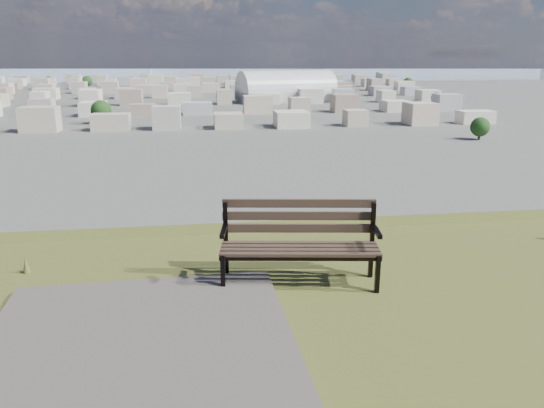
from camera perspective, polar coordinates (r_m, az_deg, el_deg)
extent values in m
cube|color=#3F2D24|center=(5.23, 3.08, -5.45)|extent=(1.59, 0.31, 0.03)
cube|color=#3F2D24|center=(5.33, 3.02, -5.04)|extent=(1.59, 0.31, 0.03)
cube|color=#3F2D24|center=(5.43, 2.97, -4.64)|extent=(1.59, 0.31, 0.03)
cube|color=#3F2D24|center=(5.53, 2.92, -4.25)|extent=(1.59, 0.31, 0.03)
cube|color=#3F2D24|center=(5.55, 2.91, -2.62)|extent=(1.59, 0.26, 0.09)
cube|color=#3F2D24|center=(5.53, 2.92, -1.28)|extent=(1.59, 0.26, 0.09)
cube|color=#3F2D24|center=(5.52, 2.93, 0.07)|extent=(1.59, 0.26, 0.09)
cube|color=black|center=(5.31, -5.29, -7.46)|extent=(0.05, 0.06, 0.39)
cube|color=black|center=(5.58, -4.97, -3.89)|extent=(0.05, 0.06, 0.82)
cube|color=black|center=(5.41, -5.16, -5.07)|extent=(0.11, 0.45, 0.04)
cube|color=black|center=(5.29, -5.26, -2.99)|extent=(0.09, 0.32, 0.04)
cube|color=black|center=(5.38, 11.28, -7.39)|extent=(0.05, 0.06, 0.39)
cube|color=black|center=(5.65, 10.69, -3.87)|extent=(0.05, 0.06, 0.82)
cube|color=black|center=(5.48, 11.04, -5.03)|extent=(0.11, 0.45, 0.04)
cube|color=black|center=(5.36, 11.25, -2.98)|extent=(0.09, 0.32, 0.04)
cube|color=black|center=(5.24, 3.07, -5.90)|extent=(1.59, 0.27, 0.04)
cube|color=black|center=(5.55, 2.91, -4.61)|extent=(1.59, 0.27, 0.04)
cube|color=#56504B|center=(4.08, -14.69, -18.33)|extent=(2.61, 3.65, 0.07)
cone|color=brown|center=(6.34, -24.95, -5.94)|extent=(0.08, 0.08, 0.19)
cube|color=#B4B4AF|center=(319.44, 1.53, 11.51)|extent=(60.35, 37.30, 6.24)
cylinder|color=silver|center=(319.22, 1.53, 12.07)|extent=(60.35, 37.30, 23.71)
cube|color=beige|center=(212.12, -24.12, 8.05)|extent=(11.00, 11.00, 7.00)
cube|color=#B0A197|center=(206.85, -17.66, 8.52)|extent=(11.00, 11.00, 7.00)
cube|color=beige|center=(204.28, -10.94, 8.88)|extent=(11.00, 11.00, 7.00)
cube|color=#AAA9AE|center=(204.52, -4.13, 9.13)|extent=(11.00, 11.00, 7.00)
cube|color=#BAAE97|center=(207.55, 2.58, 9.26)|extent=(11.00, 11.00, 7.00)
cube|color=gray|center=(213.25, 9.02, 9.26)|extent=(11.00, 11.00, 7.00)
cube|color=silver|center=(221.42, 15.05, 9.15)|extent=(11.00, 11.00, 7.00)
cube|color=#B2ACA1|center=(231.80, 20.59, 8.97)|extent=(11.00, 11.00, 7.00)
cube|color=beige|center=(263.24, -23.77, 9.35)|extent=(11.00, 11.00, 7.00)
cube|color=#AAA9AE|center=(257.90, -18.57, 9.75)|extent=(11.00, 11.00, 7.00)
cube|color=#BAAE97|center=(254.71, -13.18, 10.09)|extent=(11.00, 11.00, 7.00)
cube|color=gray|center=(253.77, -7.69, 10.34)|extent=(11.00, 11.00, 7.00)
cube|color=silver|center=(255.09, -2.21, 10.49)|extent=(11.00, 11.00, 7.00)
cube|color=#B2ACA1|center=(258.64, 3.18, 10.55)|extent=(11.00, 11.00, 7.00)
cube|color=beige|center=(264.34, 8.38, 10.53)|extent=(11.00, 11.00, 7.00)
cube|color=#B0A197|center=(272.03, 13.32, 10.42)|extent=(11.00, 11.00, 7.00)
cube|color=beige|center=(281.57, 17.95, 10.26)|extent=(11.00, 11.00, 7.00)
cube|color=gray|center=(314.46, -23.54, 10.23)|extent=(11.00, 11.00, 7.00)
cube|color=silver|center=(309.07, -19.18, 10.58)|extent=(11.00, 11.00, 7.00)
cube|color=#B2ACA1|center=(305.48, -14.69, 10.88)|extent=(11.00, 11.00, 7.00)
cube|color=beige|center=(303.74, -10.11, 11.12)|extent=(11.00, 11.00, 7.00)
cube|color=#B0A197|center=(303.90, -5.50, 11.29)|extent=(11.00, 11.00, 7.00)
cube|color=beige|center=(305.95, -0.91, 11.39)|extent=(11.00, 11.00, 7.00)
cube|color=#AAA9AE|center=(309.85, 3.58, 11.42)|extent=(11.00, 11.00, 7.00)
cube|color=#BAAE97|center=(315.53, 7.94, 11.38)|extent=(11.00, 11.00, 7.00)
cube|color=gray|center=(322.90, 12.12, 11.29)|extent=(11.00, 11.00, 7.00)
cube|color=silver|center=(331.84, 16.10, 11.14)|extent=(11.00, 11.00, 7.00)
cube|color=beige|center=(372.62, -26.99, 10.51)|extent=(11.00, 11.00, 7.00)
cube|color=#B0A197|center=(365.73, -23.37, 10.86)|extent=(11.00, 11.00, 7.00)
cube|color=beige|center=(360.31, -19.63, 11.17)|extent=(11.00, 11.00, 7.00)
cube|color=#AAA9AE|center=(356.43, -15.77, 11.45)|extent=(11.00, 11.00, 7.00)
cube|color=#BAAE97|center=(354.13, -11.85, 11.68)|extent=(11.00, 11.00, 7.00)
cube|color=gray|center=(353.45, -7.88, 11.85)|extent=(11.00, 11.00, 7.00)
cube|color=silver|center=(354.40, -3.92, 11.97)|extent=(11.00, 11.00, 7.00)
cube|color=#B2ACA1|center=(356.97, 0.01, 12.03)|extent=(11.00, 11.00, 7.00)
cube|color=beige|center=(361.11, 3.87, 12.04)|extent=(11.00, 11.00, 7.00)
cube|color=#B0A197|center=(366.78, 7.63, 12.00)|extent=(11.00, 11.00, 7.00)
cube|color=beige|center=(373.91, 11.25, 11.91)|extent=(11.00, 11.00, 7.00)
cube|color=#AAA9AE|center=(382.42, 14.72, 11.78)|extent=(11.00, 11.00, 7.00)
cube|color=gray|center=(423.78, -26.43, 11.03)|extent=(11.00, 11.00, 7.00)
cube|color=silver|center=(417.04, -23.24, 11.34)|extent=(11.00, 11.00, 7.00)
cube|color=#B2ACA1|center=(411.60, -19.96, 11.62)|extent=(11.00, 11.00, 7.00)
cube|color=beige|center=(407.49, -16.59, 11.87)|extent=(11.00, 11.00, 7.00)
cube|color=#B0A197|center=(404.78, -13.16, 12.08)|extent=(11.00, 11.00, 7.00)
cube|color=beige|center=(403.47, -9.68, 12.26)|extent=(11.00, 11.00, 7.00)
cube|color=#AAA9AE|center=(403.59, -6.20, 12.39)|extent=(11.00, 11.00, 7.00)
cube|color=#BAAE97|center=(405.13, -2.72, 12.47)|extent=(11.00, 11.00, 7.00)
cube|color=gray|center=(408.09, 0.71, 12.51)|extent=(11.00, 11.00, 7.00)
cube|color=silver|center=(412.42, 4.09, 12.51)|extent=(11.00, 11.00, 7.00)
cube|color=#B2ACA1|center=(418.08, 7.39, 12.47)|extent=(11.00, 11.00, 7.00)
cube|color=beige|center=(425.03, 10.58, 12.39)|extent=(11.00, 11.00, 7.00)
cube|color=#B0A197|center=(433.19, 13.67, 12.27)|extent=(11.00, 11.00, 7.00)
cube|color=#AAA9AE|center=(474.99, -25.99, 11.43)|extent=(11.00, 11.00, 7.00)
cube|color=#BAAE97|center=(468.38, -23.14, 11.71)|extent=(11.00, 11.00, 7.00)
cube|color=gray|center=(462.91, -20.22, 11.96)|extent=(11.00, 11.00, 7.00)
cube|color=silver|center=(458.64, -17.22, 12.19)|extent=(11.00, 11.00, 7.00)
cube|color=#B2ACA1|center=(455.60, -14.18, 12.40)|extent=(11.00, 11.00, 7.00)
cube|color=beige|center=(453.80, -11.09, 12.56)|extent=(11.00, 11.00, 7.00)
cube|color=#B0A197|center=(453.27, -7.99, 12.70)|extent=(11.00, 11.00, 7.00)
cube|color=beige|center=(454.02, -4.88, 12.80)|extent=(11.00, 11.00, 7.00)
cube|color=#AAA9AE|center=(456.02, -1.80, 12.86)|extent=(11.00, 11.00, 7.00)
cube|color=#BAAE97|center=(459.27, 1.26, 12.88)|extent=(11.00, 11.00, 7.00)
cube|color=gray|center=(463.75, 4.26, 12.87)|extent=(11.00, 11.00, 7.00)
cube|color=silver|center=(469.40, 7.20, 12.83)|extent=(11.00, 11.00, 7.00)
cube|color=#B2ACA1|center=(476.21, 10.06, 12.76)|extent=(11.00, 11.00, 7.00)
cube|color=beige|center=(484.10, 12.83, 12.66)|extent=(11.00, 11.00, 7.00)
cube|color=beige|center=(526.24, -25.64, 11.75)|extent=(11.00, 11.00, 7.00)
cube|color=#AAA9AE|center=(519.73, -23.06, 12.01)|extent=(11.00, 11.00, 7.00)
cube|color=#BAAE97|center=(514.25, -20.43, 12.24)|extent=(11.00, 11.00, 7.00)
cube|color=gray|center=(509.84, -17.73, 12.45)|extent=(11.00, 11.00, 7.00)
cube|color=silver|center=(506.54, -14.99, 12.64)|extent=(11.00, 11.00, 7.00)
cube|color=#B2ACA1|center=(504.35, -12.22, 12.80)|extent=(11.00, 11.00, 7.00)
cube|color=beige|center=(503.31, -9.43, 12.94)|extent=(11.00, 11.00, 7.00)
cube|color=#B0A197|center=(503.40, -6.62, 13.04)|extent=(11.00, 11.00, 7.00)
cube|color=beige|center=(504.64, -3.83, 13.12)|extent=(11.00, 11.00, 7.00)
cube|color=#AAA9AE|center=(507.01, -1.05, 13.16)|extent=(11.00, 11.00, 7.00)
cube|color=#BAAE97|center=(510.51, 1.70, 13.18)|extent=(11.00, 11.00, 7.00)
cube|color=gray|center=(515.09, 4.40, 13.16)|extent=(11.00, 11.00, 7.00)
cube|color=silver|center=(520.75, 7.05, 13.12)|extent=(11.00, 11.00, 7.00)
cube|color=#B2ACA1|center=(527.43, 9.64, 13.05)|extent=(11.00, 11.00, 7.00)
cube|color=beige|center=(535.11, 12.15, 12.96)|extent=(11.00, 11.00, 7.00)
cube|color=beige|center=(577.53, -25.35, 12.02)|extent=(11.00, 11.00, 7.00)
cube|color=#AAA9AE|center=(571.09, -23.00, 12.25)|extent=(11.00, 11.00, 7.00)
cube|color=#BAAE97|center=(565.60, -20.60, 12.47)|extent=(11.00, 11.00, 7.00)
cube|color=gray|center=(561.09, -18.15, 12.66)|extent=(11.00, 11.00, 7.00)
cube|color=silver|center=(557.57, -15.66, 12.84)|extent=(11.00, 11.00, 7.00)
cube|color=#B2ACA1|center=(555.07, -13.14, 13.00)|extent=(11.00, 11.00, 7.00)
cube|color=beige|center=(553.59, -10.61, 13.13)|extent=(11.00, 11.00, 7.00)
cube|color=#B0A197|center=(553.16, -8.06, 13.24)|extent=(11.00, 11.00, 7.00)
cube|color=beige|center=(553.77, -5.51, 13.32)|extent=(11.00, 11.00, 7.00)
cube|color=#AAA9AE|center=(555.41, -2.96, 13.38)|extent=(11.00, 11.00, 7.00)
cube|color=#BAAE97|center=(558.09, -0.44, 13.41)|extent=(11.00, 11.00, 7.00)
cube|color=gray|center=(561.77, 2.05, 13.42)|extent=(11.00, 11.00, 7.00)
cube|color=silver|center=(566.45, 4.51, 13.40)|extent=(11.00, 11.00, 7.00)
cube|color=#B2ACA1|center=(572.10, 6.92, 13.36)|extent=(11.00, 11.00, 7.00)
cube|color=beige|center=(578.69, 9.29, 13.30)|extent=(11.00, 11.00, 7.00)
cube|color=#B0A197|center=(586.19, 11.59, 13.22)|extent=(11.00, 11.00, 7.00)
cylinder|color=#382B1C|center=(188.70, 21.38, 6.78)|extent=(0.80, 0.80, 2.10)
sphere|color=#183713|center=(188.29, 21.47, 7.72)|extent=(6.30, 6.30, 6.30)
cylinder|color=#382B1C|center=(227.35, -17.83, 8.55)|extent=(0.80, 0.80, 2.70)
sphere|color=#183713|center=(226.92, -17.91, 9.57)|extent=(8.10, 8.10, 8.10)
cylinder|color=#382B1C|center=(313.06, 17.20, 10.34)|extent=(0.80, 0.80, 1.95)
sphere|color=#183713|center=(312.83, 17.25, 10.87)|extent=(5.85, 5.85, 5.85)
cylinder|color=#382B1C|center=(408.23, 0.71, 12.18)|extent=(0.80, 0.80, 2.25)
sphere|color=#183713|center=(408.03, 0.71, 12.65)|extent=(6.75, 6.75, 6.75)
cylinder|color=#382B1C|center=(471.65, -19.22, 11.86)|extent=(0.80, 0.80, 2.85)
sphere|color=#183713|center=(471.43, -19.27, 12.37)|extent=(8.55, 8.55, 8.55)
cylinder|color=#382B1C|center=(519.34, -22.82, 11.77)|extent=(0.80, 0.80, 2.40)
sphere|color=#183713|center=(519.17, -22.86, 12.17)|extent=(7.20, 7.20, 7.20)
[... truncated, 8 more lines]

